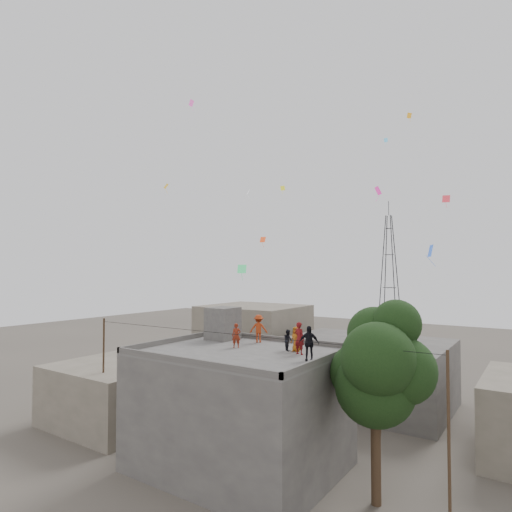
{
  "coord_description": "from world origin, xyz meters",
  "views": [
    {
      "loc": [
        13.61,
        -18.54,
        10.4
      ],
      "look_at": [
        0.13,
        1.39,
        11.23
      ],
      "focal_mm": 30.0,
      "sensor_mm": 36.0,
      "label": 1
    }
  ],
  "objects_px": {
    "person_dark_adult": "(309,343)",
    "stair_head_box": "(223,323)",
    "transmission_tower": "(389,281)",
    "person_red_adult": "(299,338)",
    "tree": "(379,366)"
  },
  "relations": [
    {
      "from": "stair_head_box",
      "to": "person_dark_adult",
      "type": "relative_size",
      "value": 1.21
    },
    {
      "from": "stair_head_box",
      "to": "person_dark_adult",
      "type": "bearing_deg",
      "value": -19.94
    },
    {
      "from": "stair_head_box",
      "to": "transmission_tower",
      "type": "height_order",
      "value": "transmission_tower"
    },
    {
      "from": "stair_head_box",
      "to": "person_red_adult",
      "type": "relative_size",
      "value": 1.21
    },
    {
      "from": "transmission_tower",
      "to": "person_red_adult",
      "type": "bearing_deg",
      "value": -79.72
    },
    {
      "from": "person_dark_adult",
      "to": "stair_head_box",
      "type": "bearing_deg",
      "value": 136.13
    },
    {
      "from": "tree",
      "to": "person_red_adult",
      "type": "relative_size",
      "value": 5.49
    },
    {
      "from": "person_red_adult",
      "to": "stair_head_box",
      "type": "bearing_deg",
      "value": -3.02
    },
    {
      "from": "stair_head_box",
      "to": "transmission_tower",
      "type": "bearing_deg",
      "value": 91.23
    },
    {
      "from": "transmission_tower",
      "to": "person_dark_adult",
      "type": "height_order",
      "value": "transmission_tower"
    },
    {
      "from": "tree",
      "to": "transmission_tower",
      "type": "distance_m",
      "value": 41.12
    },
    {
      "from": "tree",
      "to": "person_dark_adult",
      "type": "relative_size",
      "value": 5.5
    },
    {
      "from": "stair_head_box",
      "to": "person_dark_adult",
      "type": "height_order",
      "value": "stair_head_box"
    },
    {
      "from": "transmission_tower",
      "to": "person_red_adult",
      "type": "xyz_separation_m",
      "value": [
        7.07,
        -38.96,
        -2.14
      ]
    },
    {
      "from": "stair_head_box",
      "to": "person_red_adult",
      "type": "xyz_separation_m",
      "value": [
        6.27,
        -1.56,
        -0.17
      ]
    }
  ]
}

